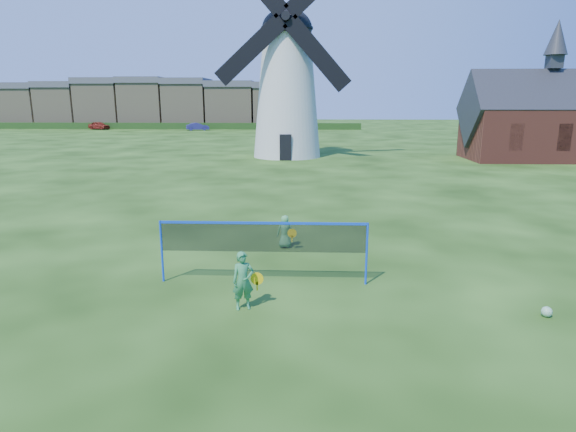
# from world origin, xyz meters

# --- Properties ---
(ground) EXTENTS (220.00, 220.00, 0.00)m
(ground) POSITION_xyz_m (0.00, 0.00, 0.00)
(ground) COLOR black
(ground) RESTS_ON ground
(windmill) EXTENTS (10.61, 5.33, 15.59)m
(windmill) POSITION_xyz_m (-0.98, 27.49, 5.61)
(windmill) COLOR silver
(windmill) RESTS_ON ground
(chapel) EXTENTS (11.95, 5.79, 10.11)m
(chapel) POSITION_xyz_m (18.64, 26.19, 2.84)
(chapel) COLOR brown
(chapel) RESTS_ON ground
(badminton_net) EXTENTS (5.05, 0.05, 1.55)m
(badminton_net) POSITION_xyz_m (-0.37, -0.33, 1.14)
(badminton_net) COLOR blue
(badminton_net) RESTS_ON ground
(player_girl) EXTENTS (0.69, 0.44, 1.28)m
(player_girl) POSITION_xyz_m (-0.66, -1.88, 0.64)
(player_girl) COLOR #35864E
(player_girl) RESTS_ON ground
(player_boy) EXTENTS (0.61, 0.39, 1.01)m
(player_boy) POSITION_xyz_m (0.02, 2.64, 0.50)
(player_boy) COLOR #4B9B55
(player_boy) RESTS_ON ground
(play_ball) EXTENTS (0.22, 0.22, 0.22)m
(play_ball) POSITION_xyz_m (5.68, -2.03, 0.11)
(play_ball) COLOR green
(play_ball) RESTS_ON ground
(terraced_houses) EXTENTS (50.62, 8.40, 8.23)m
(terraced_houses) POSITION_xyz_m (-26.82, 72.00, 3.93)
(terraced_houses) COLOR #9B8B67
(terraced_houses) RESTS_ON ground
(hedge) EXTENTS (62.00, 0.80, 1.00)m
(hedge) POSITION_xyz_m (-22.00, 66.00, 0.50)
(hedge) COLOR #193814
(hedge) RESTS_ON ground
(car_left) EXTENTS (3.87, 2.75, 1.22)m
(car_left) POSITION_xyz_m (-32.26, 64.65, 0.61)
(car_left) COLOR maroon
(car_left) RESTS_ON ground
(car_right) EXTENTS (3.65, 2.09, 1.14)m
(car_right) POSITION_xyz_m (-16.20, 62.91, 0.57)
(car_right) COLOR navy
(car_right) RESTS_ON ground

